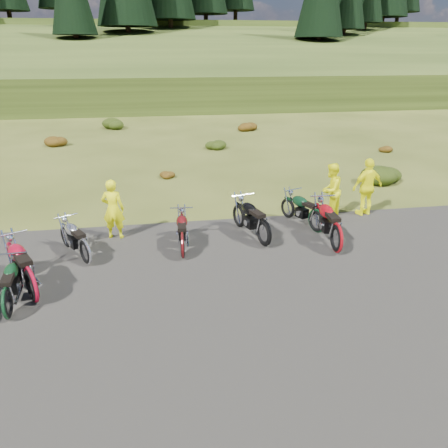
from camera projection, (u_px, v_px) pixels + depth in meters
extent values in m
plane|color=#374216|center=(200.00, 285.00, 10.12)|extent=(300.00, 300.00, 0.00)
cube|color=black|center=(212.00, 338.00, 8.29)|extent=(20.00, 12.00, 0.04)
cube|color=#2A3A13|center=(150.00, 70.00, 110.71)|extent=(300.00, 90.00, 9.17)
cylinder|color=black|center=(10.00, 17.00, 66.45)|extent=(0.70, 0.70, 2.20)
cylinder|color=black|center=(57.00, 15.00, 72.56)|extent=(0.70, 0.70, 2.20)
cylinder|color=black|center=(77.00, 43.00, 52.33)|extent=(0.70, 0.70, 2.20)
cylinder|color=black|center=(129.00, 34.00, 58.29)|extent=(0.70, 0.70, 2.20)
cylinder|color=black|center=(171.00, 26.00, 64.25)|extent=(0.70, 0.70, 2.20)
cylinder|color=black|center=(206.00, 20.00, 70.21)|extent=(0.70, 0.70, 2.20)
cylinder|color=black|center=(235.00, 16.00, 76.24)|extent=(0.70, 0.70, 2.20)
cylinder|color=black|center=(318.00, 45.00, 56.09)|extent=(0.70, 0.70, 2.20)
cylinder|color=black|center=(343.00, 36.00, 62.05)|extent=(0.70, 0.70, 2.20)
cylinder|color=black|center=(364.00, 29.00, 68.01)|extent=(0.70, 0.70, 2.20)
cylinder|color=black|center=(382.00, 23.00, 73.96)|extent=(0.70, 0.70, 2.20)
cylinder|color=black|center=(397.00, 18.00, 79.92)|extent=(0.70, 0.70, 2.20)
ellipsoid|color=#5C280B|center=(55.00, 140.00, 24.21)|extent=(1.30, 1.30, 0.77)
ellipsoid|color=black|center=(114.00, 122.00, 29.47)|extent=(1.56, 1.56, 0.92)
ellipsoid|color=#5C280B|center=(165.00, 173.00, 18.39)|extent=(0.77, 0.77, 0.45)
ellipsoid|color=black|center=(215.00, 144.00, 23.65)|extent=(1.03, 1.03, 0.61)
ellipsoid|color=#5C280B|center=(247.00, 125.00, 28.91)|extent=(1.30, 1.30, 0.77)
ellipsoid|color=black|center=(383.00, 171.00, 17.71)|extent=(1.56, 1.56, 0.92)
ellipsoid|color=#5C280B|center=(383.00, 147.00, 23.09)|extent=(0.77, 0.77, 0.45)
imported|color=#E7E80C|center=(113.00, 210.00, 12.30)|extent=(0.71, 0.54, 1.73)
imported|color=#E7E80C|center=(330.00, 191.00, 13.90)|extent=(1.08, 1.07, 1.75)
imported|color=#E7E80C|center=(367.00, 188.00, 14.04)|extent=(1.17, 0.67, 1.87)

